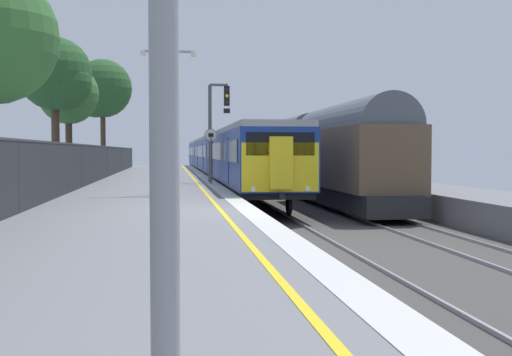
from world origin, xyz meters
The scene contains 10 objects.
ground centered at (2.64, 0.00, -0.61)m, with size 17.40×110.00×1.21m.
commuter_train_at_platform centered at (2.10, 34.67, 1.27)m, with size 2.83×59.89×3.81m.
freight_train_adjacent_track centered at (6.10, 17.36, 1.53)m, with size 2.60×26.16×4.62m.
signal_gantry centered at (0.62, 15.82, 3.11)m, with size 1.10×0.24×4.97m.
speed_limit_sign centered at (0.25, 13.64, 1.68)m, with size 0.59×0.08×2.63m.
platform_lamp_mid centered at (-1.69, 6.83, 3.14)m, with size 2.00×0.20×5.27m.
platform_back_fence centered at (-5.45, 0.00, 0.98)m, with size 0.07×99.00×1.88m.
background_tree_left centered at (-7.18, 36.60, 6.44)m, with size 4.70×4.70×9.00m.
background_tree_right centered at (-7.87, 24.00, 4.94)m, with size 3.68×3.68×6.90m.
background_tree_back centered at (-7.75, 19.80, 5.64)m, with size 4.04×4.02×7.83m.
Camera 1 is at (-1.67, -16.92, 1.57)m, focal length 45.46 mm.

